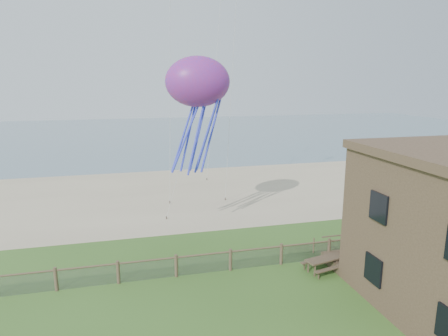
{
  "coord_description": "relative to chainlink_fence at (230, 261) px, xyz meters",
  "views": [
    {
      "loc": [
        -5.34,
        -13.68,
        10.28
      ],
      "look_at": [
        0.14,
        8.0,
        5.38
      ],
      "focal_mm": 32.0,
      "sensor_mm": 36.0,
      "label": 1
    }
  ],
  "objects": [
    {
      "name": "ocean",
      "position": [
        0.0,
        60.0,
        -0.55
      ],
      "size": [
        160.0,
        68.0,
        0.02
      ],
      "primitive_type": "cube",
      "color": "slate",
      "rests_on": "ground"
    },
    {
      "name": "picnic_table",
      "position": [
        4.87,
        -1.37,
        -0.14
      ],
      "size": [
        2.24,
        1.88,
        0.83
      ],
      "primitive_type": null,
      "rotation": [
        0.0,
        0.0,
        0.22
      ],
      "color": "brown",
      "rests_on": "ground"
    },
    {
      "name": "ground",
      "position": [
        0.0,
        -6.0,
        -0.55
      ],
      "size": [
        160.0,
        160.0,
        0.0
      ],
      "primitive_type": "plane",
      "color": "#31551D",
      "rests_on": "ground"
    },
    {
      "name": "octopus_kite",
      "position": [
        -0.54,
        6.24,
        7.61
      ],
      "size": [
        4.35,
        3.46,
        7.99
      ],
      "primitive_type": null,
      "rotation": [
        0.0,
        0.0,
        -0.2
      ],
      "color": "red"
    },
    {
      "name": "sand_beach",
      "position": [
        0.0,
        16.0,
        -0.55
      ],
      "size": [
        72.0,
        20.0,
        0.02
      ],
      "primitive_type": "cube",
      "color": "tan",
      "rests_on": "ground"
    },
    {
      "name": "motel_deck",
      "position": [
        13.0,
        -1.0,
        -0.3
      ],
      "size": [
        15.0,
        2.0,
        0.5
      ],
      "primitive_type": "cube",
      "color": "brown",
      "rests_on": "ground"
    },
    {
      "name": "chainlink_fence",
      "position": [
        0.0,
        0.0,
        0.0
      ],
      "size": [
        36.2,
        0.2,
        1.25
      ],
      "primitive_type": null,
      "color": "#493629",
      "rests_on": "ground"
    }
  ]
}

